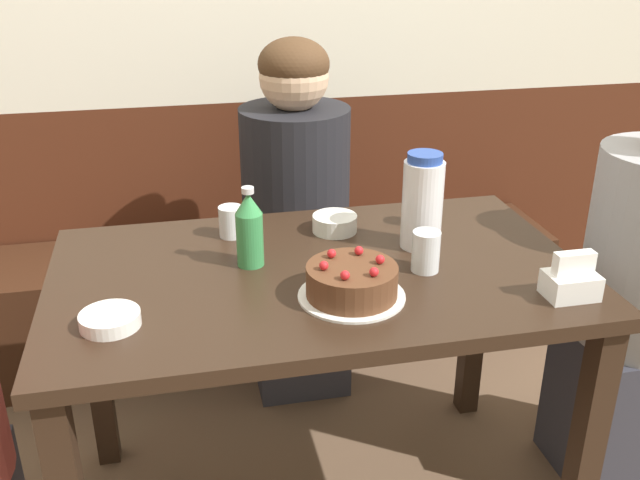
# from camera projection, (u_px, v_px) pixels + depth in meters

# --- Properties ---
(bench_seat) EXTENTS (2.06, 0.38, 0.42)m
(bench_seat) POSITION_uv_depth(u_px,v_px,m) (270.00, 296.00, 2.62)
(bench_seat) COLOR #381E11
(bench_seat) RESTS_ON ground_plane
(dining_table) EXTENTS (1.24, 0.74, 0.73)m
(dining_table) POSITION_uv_depth(u_px,v_px,m) (317.00, 307.00, 1.71)
(dining_table) COLOR black
(dining_table) RESTS_ON ground_plane
(birthday_cake) EXTENTS (0.23, 0.23, 0.09)m
(birthday_cake) POSITION_uv_depth(u_px,v_px,m) (352.00, 282.00, 1.53)
(birthday_cake) COLOR white
(birthday_cake) RESTS_ON dining_table
(water_pitcher) EXTENTS (0.10, 0.10, 0.24)m
(water_pitcher) POSITION_uv_depth(u_px,v_px,m) (422.00, 202.00, 1.74)
(water_pitcher) COLOR white
(water_pitcher) RESTS_ON dining_table
(soju_bottle) EXTENTS (0.06, 0.06, 0.19)m
(soju_bottle) POSITION_uv_depth(u_px,v_px,m) (249.00, 229.00, 1.65)
(soju_bottle) COLOR #388E4C
(soju_bottle) RESTS_ON dining_table
(napkin_holder) EXTENTS (0.11, 0.08, 0.11)m
(napkin_holder) POSITION_uv_depth(u_px,v_px,m) (571.00, 281.00, 1.53)
(napkin_holder) COLOR white
(napkin_holder) RESTS_ON dining_table
(bowl_soup_white) EXTENTS (0.12, 0.12, 0.04)m
(bowl_soup_white) POSITION_uv_depth(u_px,v_px,m) (335.00, 223.00, 1.86)
(bowl_soup_white) COLOR white
(bowl_soup_white) RESTS_ON dining_table
(bowl_rice_small) EXTENTS (0.12, 0.12, 0.03)m
(bowl_rice_small) POSITION_uv_depth(u_px,v_px,m) (110.00, 320.00, 1.43)
(bowl_rice_small) COLOR white
(bowl_rice_small) RESTS_ON dining_table
(glass_water_tall) EXTENTS (0.06, 0.06, 0.08)m
(glass_water_tall) POSITION_uv_depth(u_px,v_px,m) (424.00, 211.00, 1.90)
(glass_water_tall) COLOR silver
(glass_water_tall) RESTS_ON dining_table
(glass_tumbler_short) EXTENTS (0.06, 0.06, 0.08)m
(glass_tumbler_short) POSITION_uv_depth(u_px,v_px,m) (231.00, 222.00, 1.83)
(glass_tumbler_short) COLOR silver
(glass_tumbler_short) RESTS_ON dining_table
(glass_shot_small) EXTENTS (0.07, 0.07, 0.10)m
(glass_shot_small) POSITION_uv_depth(u_px,v_px,m) (426.00, 251.00, 1.64)
(glass_shot_small) COLOR silver
(glass_shot_small) RESTS_ON dining_table
(person_teal_shirt) EXTENTS (0.34, 0.34, 1.17)m
(person_teal_shirt) POSITION_uv_depth(u_px,v_px,m) (296.00, 225.00, 2.31)
(person_teal_shirt) COLOR #33333D
(person_teal_shirt) RESTS_ON ground_plane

